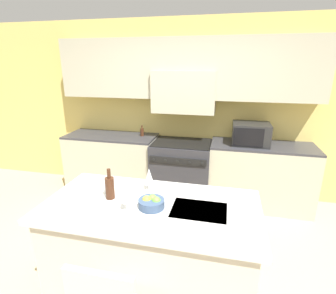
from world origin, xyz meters
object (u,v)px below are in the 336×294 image
object	(u,v)px
fruit_bowl	(152,203)
oil_bottle_on_counter	(142,132)
wine_glass_far	(149,176)
microwave	(251,134)
wine_glass_near	(126,194)
range_stove	(181,170)
wine_bottle	(110,187)

from	to	relation	value
fruit_bowl	oil_bottle_on_counter	world-z (taller)	oil_bottle_on_counter
wine_glass_far	oil_bottle_on_counter	distance (m)	1.85
microwave	wine_glass_near	bearing A→B (deg)	-117.57
wine_glass_near	range_stove	bearing A→B (deg)	87.59
wine_bottle	wine_glass_near	size ratio (longest dim) A/B	1.26
microwave	oil_bottle_on_counter	world-z (taller)	microwave
range_stove	microwave	world-z (taller)	microwave
wine_glass_far	microwave	bearing A→B (deg)	59.11
microwave	oil_bottle_on_counter	xyz separation A→B (m)	(-1.64, 0.08, -0.09)
wine_bottle	range_stove	bearing A→B (deg)	80.79
wine_bottle	wine_glass_far	xyz separation A→B (m)	(0.29, 0.21, 0.04)
range_stove	microwave	xyz separation A→B (m)	(0.98, 0.02, 0.64)
wine_bottle	wine_glass_near	world-z (taller)	wine_bottle
microwave	wine_bottle	world-z (taller)	microwave
oil_bottle_on_counter	range_stove	bearing A→B (deg)	-8.14
wine_glass_far	fruit_bowl	size ratio (longest dim) A/B	1.01
wine_glass_far	fruit_bowl	world-z (taller)	wine_glass_far
range_stove	wine_bottle	xyz separation A→B (m)	(-0.30, -1.86, 0.58)
oil_bottle_on_counter	wine_glass_far	bearing A→B (deg)	-69.59
wine_bottle	fruit_bowl	bearing A→B (deg)	-9.54
range_stove	microwave	size ratio (longest dim) A/B	1.80
range_stove	wine_glass_far	xyz separation A→B (m)	(-0.01, -1.64, 0.62)
wine_glass_near	microwave	bearing A→B (deg)	62.43
wine_glass_far	range_stove	bearing A→B (deg)	89.55
wine_bottle	microwave	bearing A→B (deg)	55.64
wine_glass_far	fruit_bowl	bearing A→B (deg)	-69.50
range_stove	wine_glass_near	xyz separation A→B (m)	(-0.09, -2.02, 0.62)
microwave	wine_glass_near	xyz separation A→B (m)	(-1.07, -2.04, -0.02)
wine_bottle	wine_glass_far	world-z (taller)	wine_bottle
microwave	oil_bottle_on_counter	bearing A→B (deg)	177.36
range_stove	oil_bottle_on_counter	bearing A→B (deg)	171.86
microwave	wine_glass_near	distance (m)	2.30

